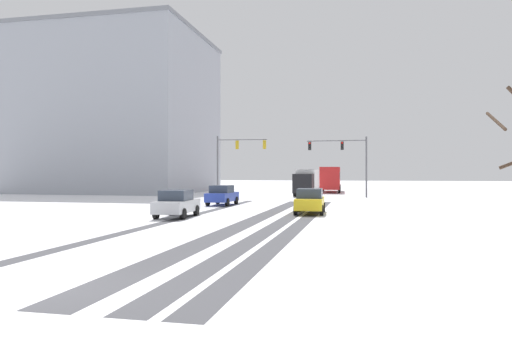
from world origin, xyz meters
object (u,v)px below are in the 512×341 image
(box_truck_delivery, at_px, (307,182))
(office_building_far_left_block, at_px, (120,114))
(car_yellow_cab_second, at_px, (310,201))
(traffic_signal_far_right, at_px, (345,154))
(traffic_signal_far_left, at_px, (235,154))
(car_silver_third, at_px, (177,204))
(car_blue_lead, at_px, (222,195))
(bus_oncoming, at_px, (331,177))

(box_truck_delivery, bearing_deg, office_building_far_left_block, 166.80)
(office_building_far_left_block, bearing_deg, car_yellow_cab_second, -45.25)
(traffic_signal_far_right, xyz_separation_m, office_building_far_left_block, (-31.24, 8.88, 6.18))
(traffic_signal_far_left, height_order, car_yellow_cab_second, traffic_signal_far_left)
(car_yellow_cab_second, distance_m, box_truck_delivery, 23.88)
(car_silver_third, relative_size, office_building_far_left_block, 0.18)
(traffic_signal_far_left, relative_size, car_silver_third, 1.55)
(car_silver_third, xyz_separation_m, office_building_far_left_block, (-22.28, 34.24, 10.03))
(box_truck_delivery, bearing_deg, car_yellow_cab_second, -83.02)
(car_blue_lead, bearing_deg, box_truck_delivery, 73.89)
(car_blue_lead, relative_size, car_silver_third, 0.99)
(traffic_signal_far_right, distance_m, bus_oncoming, 14.18)
(traffic_signal_far_right, relative_size, traffic_signal_far_left, 1.00)
(traffic_signal_far_right, distance_m, car_blue_lead, 17.74)
(car_yellow_cab_second, relative_size, bus_oncoming, 0.38)
(traffic_signal_far_right, relative_size, office_building_far_left_block, 0.28)
(bus_oncoming, bearing_deg, traffic_signal_far_left, -116.74)
(traffic_signal_far_left, relative_size, car_blue_lead, 1.57)
(car_yellow_cab_second, xyz_separation_m, bus_oncoming, (-0.88, 34.80, 1.18))
(bus_oncoming, height_order, box_truck_delivery, bus_oncoming)
(car_yellow_cab_second, height_order, car_silver_third, same)
(car_blue_lead, bearing_deg, car_silver_third, -87.74)
(car_blue_lead, height_order, car_silver_third, same)
(bus_oncoming, xyz_separation_m, box_truck_delivery, (-2.02, -11.12, -0.36))
(traffic_signal_far_left, bearing_deg, car_yellow_cab_second, -60.63)
(traffic_signal_far_left, height_order, car_silver_third, traffic_signal_far_left)
(traffic_signal_far_left, height_order, car_blue_lead, traffic_signal_far_left)
(traffic_signal_far_right, xyz_separation_m, car_blue_lead, (-9.39, -14.56, -3.84))
(traffic_signal_far_right, distance_m, office_building_far_left_block, 33.06)
(car_blue_lead, height_order, office_building_far_left_block, office_building_far_left_block)
(traffic_signal_far_left, bearing_deg, car_blue_lead, -80.16)
(traffic_signal_far_left, xyz_separation_m, office_building_far_left_block, (-20.00, 12.71, 6.23))
(car_blue_lead, relative_size, car_yellow_cab_second, 0.99)
(car_blue_lead, bearing_deg, office_building_far_left_block, 133.00)
(car_yellow_cab_second, height_order, box_truck_delivery, box_truck_delivery)
(traffic_signal_far_right, relative_size, car_silver_third, 1.55)
(car_yellow_cab_second, relative_size, car_silver_third, 0.99)
(traffic_signal_far_right, height_order, traffic_signal_far_left, same)
(traffic_signal_far_right, height_order, box_truck_delivery, traffic_signal_far_right)
(traffic_signal_far_right, bearing_deg, bus_oncoming, 99.97)
(traffic_signal_far_left, bearing_deg, office_building_far_left_block, 147.56)
(office_building_far_left_block, bearing_deg, bus_oncoming, 9.51)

